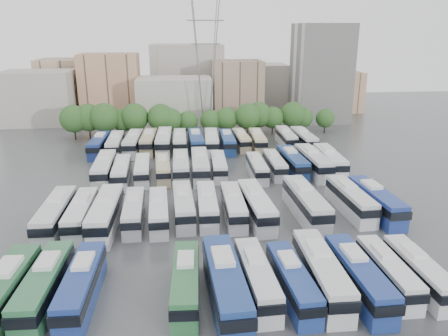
{
  "coord_description": "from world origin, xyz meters",
  "views": [
    {
      "loc": [
        -5.35,
        -59.92,
        24.76
      ],
      "look_at": [
        1.91,
        7.4,
        3.0
      ],
      "focal_mm": 35.0,
      "sensor_mm": 36.0,
      "label": 1
    }
  ],
  "objects": [
    {
      "name": "ground",
      "position": [
        0.0,
        0.0,
        0.0
      ],
      "size": [
        220.0,
        220.0,
        0.0
      ],
      "primitive_type": "plane",
      "color": "#424447",
      "rests_on": "ground"
    },
    {
      "name": "tree_line",
      "position": [
        -3.38,
        42.06,
        4.6
      ],
      "size": [
        65.43,
        8.07,
        8.51
      ],
      "color": "black",
      "rests_on": "ground"
    },
    {
      "name": "city_buildings",
      "position": [
        -7.46,
        71.86,
        7.87
      ],
      "size": [
        102.0,
        35.0,
        20.0
      ],
      "color": "#9E998E",
      "rests_on": "ground"
    },
    {
      "name": "apartment_tower",
      "position": [
        34.0,
        58.0,
        13.0
      ],
      "size": [
        14.0,
        14.0,
        26.0
      ],
      "primitive_type": "cube",
      "color": "silver",
      "rests_on": "ground"
    },
    {
      "name": "electricity_pylon",
      "position": [
        2.0,
        50.0,
        18.66
      ],
      "size": [
        9.0,
        6.91,
        33.83
      ],
      "color": "slate",
      "rests_on": "ground"
    },
    {
      "name": "bus_r0_s0",
      "position": [
        -21.44,
        -24.42,
        2.05
      ],
      "size": [
        3.52,
        13.46,
        4.19
      ],
      "rotation": [
        0.0,
        0.0,
        -0.05
      ],
      "color": "#2A643D",
      "rests_on": "ground"
    },
    {
      "name": "bus_r0_s1",
      "position": [
        -18.22,
        -23.02,
        1.9
      ],
      "size": [
        3.05,
        12.38,
        3.86
      ],
      "rotation": [
        0.0,
        0.0,
        -0.03
      ],
      "color": "#2E6D44",
      "rests_on": "ground"
    },
    {
      "name": "bus_r0_s2",
      "position": [
        -14.8,
        -23.25,
        1.85
      ],
      "size": [
        2.9,
        12.06,
        3.77
      ],
      "rotation": [
        0.0,
        0.0,
        -0.02
      ],
      "color": "navy",
      "rests_on": "ground"
    },
    {
      "name": "bus_r0_s5",
      "position": [
        -5.09,
        -23.64,
        1.77
      ],
      "size": [
        3.08,
        11.62,
        3.61
      ],
      "rotation": [
        0.0,
        0.0,
        -0.05
      ],
      "color": "#2D6A3D",
      "rests_on": "ground"
    },
    {
      "name": "bus_r0_s6",
      "position": [
        -1.42,
        -24.85,
        2.1
      ],
      "size": [
        3.55,
        13.75,
        4.28
      ],
      "rotation": [
        0.0,
        0.0,
        0.04
      ],
      "color": "navy",
      "rests_on": "ground"
    },
    {
      "name": "bus_r0_s7",
      "position": [
        1.74,
        -23.65,
        1.78
      ],
      "size": [
        2.98,
        11.64,
        3.62
      ],
      "rotation": [
        0.0,
        0.0,
        0.04
      ],
      "color": "silver",
      "rests_on": "ground"
    },
    {
      "name": "bus_r0_s8",
      "position": [
        5.05,
        -24.49,
        1.73
      ],
      "size": [
        2.99,
        11.33,
        3.52
      ],
      "rotation": [
        0.0,
        0.0,
        0.05
      ],
      "color": "navy",
      "rests_on": "ground"
    },
    {
      "name": "bus_r0_s9",
      "position": [
        8.15,
        -23.68,
        1.98
      ],
      "size": [
        3.04,
        12.91,
        4.04
      ],
      "rotation": [
        0.0,
        0.0,
        -0.02
      ],
      "color": "silver",
      "rests_on": "ground"
    },
    {
      "name": "bus_r0_s10",
      "position": [
        11.5,
        -24.63,
        1.9
      ],
      "size": [
        2.93,
        12.4,
        3.88
      ],
      "rotation": [
        0.0,
        0.0,
        0.02
      ],
      "color": "navy",
      "rests_on": "ground"
    },
    {
      "name": "bus_r0_s11",
      "position": [
        14.96,
        -23.7,
        1.67
      ],
      "size": [
        2.41,
        10.84,
        3.4
      ],
      "rotation": [
        0.0,
        0.0,
        0.0
      ],
      "color": "silver",
      "rests_on": "ground"
    },
    {
      "name": "bus_r0_s12",
      "position": [
        18.04,
        -24.06,
        1.69
      ],
      "size": [
        2.55,
        11.03,
        3.45
      ],
      "rotation": [
        0.0,
        0.0,
        0.01
      ],
      "color": "silver",
      "rests_on": "ground"
    },
    {
      "name": "bus_r1_s0",
      "position": [
        -21.34,
        -6.46,
        1.99
      ],
      "size": [
        2.85,
        12.92,
        4.05
      ],
      "rotation": [
        0.0,
        0.0,
        -0.0
      ],
      "color": "silver",
      "rests_on": "ground"
    },
    {
      "name": "bus_r1_s1",
      "position": [
        -18.16,
        -6.38,
        1.86
      ],
      "size": [
        2.64,
        12.11,
        3.8
      ],
      "rotation": [
        0.0,
        0.0,
        -0.0
      ],
      "color": "silver",
      "rests_on": "ground"
    },
    {
      "name": "bus_r1_s2",
      "position": [
        -14.96,
        -6.96,
        2.06
      ],
      "size": [
        3.22,
        13.41,
        4.19
      ],
      "rotation": [
        0.0,
        0.0,
        -0.02
      ],
      "color": "silver",
      "rests_on": "ground"
    },
    {
      "name": "bus_r1_s3",
      "position": [
        -11.5,
        -5.98,
        1.75
      ],
      "size": [
        2.75,
        11.39,
        3.56
      ],
      "rotation": [
        0.0,
        0.0,
        0.02
      ],
      "color": "silver",
      "rests_on": "ground"
    },
    {
      "name": "bus_r1_s4",
      "position": [
        -8.23,
        -6.26,
        1.74
      ],
      "size": [
        2.9,
        11.39,
        3.55
      ],
      "rotation": [
        0.0,
        0.0,
        0.04
      ],
      "color": "silver",
      "rests_on": "ground"
    },
    {
      "name": "bus_r1_s5",
      "position": [
        -4.96,
        -4.88,
        1.85
      ],
      "size": [
        3.01,
        12.07,
        3.76
      ],
      "rotation": [
        0.0,
        0.0,
        0.03
      ],
      "color": "silver",
      "rests_on": "ground"
    },
    {
      "name": "bus_r1_s6",
      "position": [
        -1.74,
        -5.04,
        1.81
      ],
      "size": [
        2.8,
        11.79,
        3.68
      ],
      "rotation": [
        0.0,
        0.0,
        -0.02
      ],
      "color": "silver",
      "rests_on": "ground"
    },
    {
      "name": "bus_r1_s7",
      "position": [
        1.8,
        -5.65,
        1.8
      ],
      "size": [
        2.65,
        11.74,
        3.68
      ],
      "rotation": [
        0.0,
        0.0,
        -0.01
      ],
      "color": "silver",
      "rests_on": "ground"
    },
    {
      "name": "bus_r1_s8",
      "position": [
        4.82,
        -6.29,
        1.98
      ],
      "size": [
        3.46,
        12.99,
        4.04
      ],
      "rotation": [
        0.0,
        0.0,
        0.05
      ],
      "color": "silver",
      "rests_on": "ground"
    },
    {
      "name": "bus_r1_s10",
      "position": [
        11.62,
        -6.37,
        2.11
      ],
      "size": [
        3.33,
        13.76,
        4.3
      ],
      "rotation": [
        0.0,
        0.0,
        0.03
      ],
      "color": "silver",
      "rests_on": "ground"
    },
    {
      "name": "bus_r1_s12",
      "position": [
        18.32,
        -5.48,
        1.93
      ],
      "size": [
        3.16,
        12.61,
        3.93
      ],
      "rotation": [
        0.0,
        0.0,
        0.03
      ],
      "color": "silver",
      "rests_on": "ground"
    },
    {
      "name": "bus_r1_s13",
      "position": [
        21.53,
        -6.5,
        1.99
      ],
      "size": [
        3.45,
        13.05,
        4.06
      ],
      "rotation": [
        0.0,
        0.0,
        0.05
      ],
      "color": "navy",
      "rests_on": "ground"
    },
    {
      "name": "bus_r2_s1",
      "position": [
        -18.05,
        12.5,
        2.0
      ],
      "size": [
        3.12,
        13.07,
        4.08
      ],
      "rotation": [
        0.0,
        0.0,
        0.02
      ],
      "color": "silver",
      "rests_on": "ground"
    },
    {
      "name": "bus_r2_s2",
      "position": [
        -15.01,
        11.05,
        1.8
      ],
      "size": [
        2.91,
        11.74,
        3.66
      ],
      "rotation": [
        0.0,
        0.0,
        0.03
      ],
      "color": "silver",
      "rests_on": "ground"
    },
    {
      "name": "bus_r2_s3",
      "position": [
        -11.62,
        11.96,
        1.75
      ],
      "size": [
        2.92,
        11.42,
        3.56
      ],
      "rotation": [
        0.0,
        0.0,
        0.04
      ],
      "color": "silver",
      "rests_on": "ground"
    },
    {
      "name": "bus_r2_s4",
      "position": [
        -8.18,
        12.35,
        1.69
      ],
      "size": [
        2.96,
        11.11,
        3.45
      ],
      "rotation": [
        0.0,
        0.0,
        0.05
      ],
      "color": "#C4B086",
      "rests_on": "ground"
    },
    {
      "name": "bus_r2_s5",
      "position": [
        -5.06,
        12.44,
        1.91
      ],
      "size": [
        2.75,
        12.41,
        3.89
      ],
      "rotation": [
        0.0,
        0.0,
        -0.0
      ],
      "color": "silver",
      "rests_on": "ground"
    },
    {
      "name": "bus_r2_s6",
      "position": [
        -1.74,
        12.33,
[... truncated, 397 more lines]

